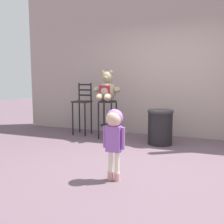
# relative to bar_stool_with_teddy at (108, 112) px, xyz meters

# --- Properties ---
(ground_plane) EXTENTS (24.00, 24.00, 0.00)m
(ground_plane) POSITION_rel_bar_stool_with_teddy_xyz_m (1.16, -1.44, -0.57)
(ground_plane) COLOR #604B55
(building_wall) EXTENTS (7.35, 0.30, 3.78)m
(building_wall) POSITION_rel_bar_stool_with_teddy_xyz_m (1.16, 0.85, 1.32)
(building_wall) COLOR #A38F8A
(building_wall) RESTS_ON ground_plane
(bar_stool_with_teddy) EXTENTS (0.38, 0.38, 0.80)m
(bar_stool_with_teddy) POSITION_rel_bar_stool_with_teddy_xyz_m (0.00, 0.00, 0.00)
(bar_stool_with_teddy) COLOR black
(bar_stool_with_teddy) RESTS_ON ground_plane
(teddy_bear) EXTENTS (0.59, 0.53, 0.62)m
(teddy_bear) POSITION_rel_bar_stool_with_teddy_xyz_m (-0.00, -0.03, 0.46)
(teddy_bear) COLOR #9C8E70
(teddy_bear) RESTS_ON bar_stool_with_teddy
(child_walking) EXTENTS (0.27, 0.22, 0.86)m
(child_walking) POSITION_rel_bar_stool_with_teddy_xyz_m (0.91, -2.01, 0.06)
(child_walking) COLOR #D09590
(child_walking) RESTS_ON ground_plane
(trash_bin) EXTENTS (0.49, 0.49, 0.66)m
(trash_bin) POSITION_rel_bar_stool_with_teddy_xyz_m (1.12, -0.09, -0.24)
(trash_bin) COLOR black
(trash_bin) RESTS_ON ground_plane
(bar_chair_empty) EXTENTS (0.36, 0.36, 1.17)m
(bar_chair_empty) POSITION_rel_bar_stool_with_teddy_xyz_m (-0.69, 0.18, 0.10)
(bar_chair_empty) COLOR black
(bar_chair_empty) RESTS_ON ground_plane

